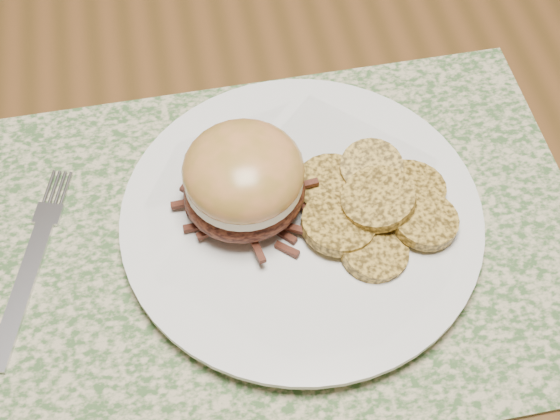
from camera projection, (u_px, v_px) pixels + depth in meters
name	position (u px, v px, depth m)	size (l,w,h in m)	color
ground	(104.00, 388.00, 1.32)	(3.50, 3.50, 0.00)	#55381D
placemat	(295.00, 240.00, 0.60)	(0.45, 0.33, 0.00)	#3E5F31
dinner_plate	(301.00, 219.00, 0.60)	(0.26, 0.26, 0.02)	silver
pork_sandwich	(244.00, 180.00, 0.57)	(0.12, 0.11, 0.07)	black
roasted_potatoes	(374.00, 204.00, 0.59)	(0.13, 0.13, 0.03)	#BA9036
fork	(32.00, 263.00, 0.58)	(0.07, 0.17, 0.00)	#B4B4BB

